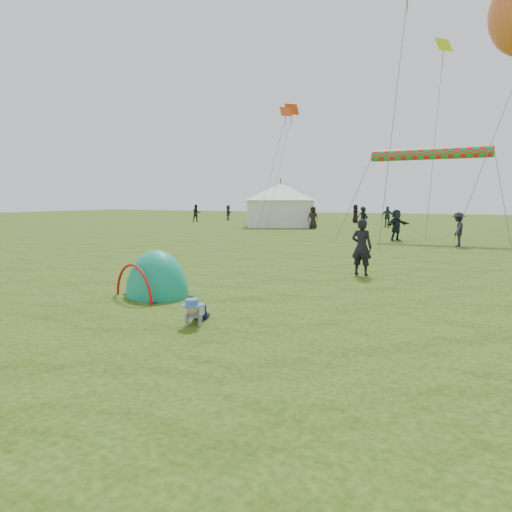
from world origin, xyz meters
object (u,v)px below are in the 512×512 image
at_px(popup_tent, 157,296).
at_px(standing_adult, 362,247).
at_px(event_marquee, 280,203).
at_px(crawling_toddler, 195,310).

xyz_separation_m(popup_tent, standing_adult, (3.62, 5.24, 0.86)).
bearing_deg(standing_adult, popup_tent, 59.45).
relative_size(standing_adult, event_marquee, 0.30).
distance_m(popup_tent, event_marquee, 28.90).
distance_m(crawling_toddler, event_marquee, 31.20).
bearing_deg(crawling_toddler, standing_adult, 61.28).
height_order(popup_tent, standing_adult, standing_adult).
bearing_deg(standing_adult, event_marquee, -56.30).
relative_size(popup_tent, event_marquee, 0.39).
xyz_separation_m(crawling_toddler, event_marquee, (-11.20, 29.07, 1.70)).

